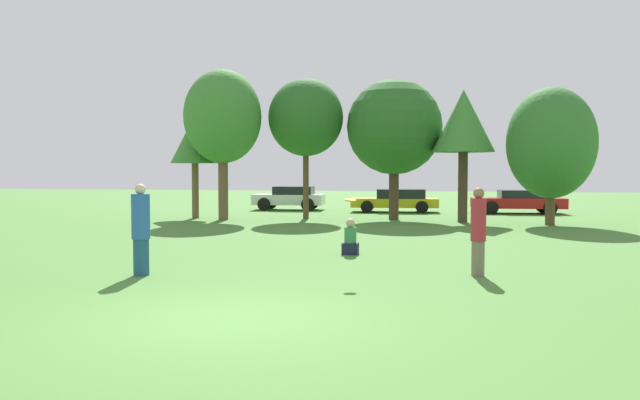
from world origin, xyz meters
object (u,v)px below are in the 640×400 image
person_catcher (478,231)px  tree_0 (195,140)px  tree_2 (306,118)px  person_thrower (141,230)px  parked_car_white (290,197)px  frisbee (351,200)px  tree_3 (394,127)px  parked_car_yellow (397,200)px  bystander_sitting (350,239)px  tree_5 (551,143)px  parked_car_red (519,201)px  tree_4 (463,122)px  tree_1 (223,117)px

person_catcher → tree_0: 18.41m
person_catcher → tree_2: tree_2 is taller
person_thrower → tree_0: 16.09m
person_catcher → parked_car_white: person_catcher is taller
tree_2 → person_catcher: bearing=-65.3°
frisbee → tree_3: (-0.14, 15.52, 2.56)m
person_catcher → tree_0: size_ratio=0.38×
tree_2 → parked_car_yellow: bearing=54.9°
parked_car_white → person_catcher: bearing=110.1°
person_catcher → bystander_sitting: (-3.04, 2.83, -0.55)m
tree_2 → parked_car_yellow: (3.80, 5.40, -3.95)m
tree_5 → parked_car_red: (-0.28, 6.99, -2.64)m
bystander_sitting → tree_0: 14.46m
parked_car_white → bystander_sitting: bearing=105.0°
tree_4 → parked_car_yellow: (-3.16, 6.13, -3.58)m
person_thrower → tree_3: bearing=65.5°
tree_1 → parked_car_yellow: tree_1 is taller
tree_1 → frisbee: bearing=-61.3°
bystander_sitting → parked_car_red: (6.44, 17.14, 0.26)m
tree_3 → parked_car_white: tree_3 is taller
tree_4 → tree_2: bearing=174.0°
parked_car_red → parked_car_yellow: bearing=-2.4°
person_catcher → tree_1: bearing=-62.2°
frisbee → parked_car_yellow: size_ratio=0.05×
tree_1 → tree_2: bearing=20.9°
tree_2 → tree_5: bearing=-8.3°
person_catcher → tree_2: bearing=-75.2°
person_catcher → frisbee: size_ratio=7.67×
tree_4 → parked_car_yellow: size_ratio=1.20×
tree_1 → parked_car_white: tree_1 is taller
tree_0 → tree_1: tree_1 is taller
tree_0 → tree_2: tree_2 is taller
frisbee → parked_car_yellow: (-0.33, 20.61, -0.93)m
tree_1 → parked_car_red: tree_1 is taller
bystander_sitting → tree_2: size_ratio=0.15×
tree_4 → parked_car_red: (3.12, 6.21, -3.57)m
frisbee → tree_3: bearing=90.5°
person_thrower → tree_4: bearing=54.6°
tree_1 → tree_5: tree_1 is taller
tree_4 → parked_car_yellow: tree_4 is taller
frisbee → tree_1: tree_1 is taller
parked_car_yellow → parked_car_red: (6.28, 0.08, 0.01)m
tree_0 → tree_5: bearing=-3.4°
tree_1 → tree_2: tree_1 is taller
person_catcher → tree_5: bearing=-115.8°
person_catcher → bystander_sitting: size_ratio=1.95×
frisbee → tree_0: tree_0 is taller
tree_1 → tree_3: (7.47, 1.64, -0.42)m
tree_2 → parked_car_red: (10.08, 5.48, -3.94)m
person_catcher → tree_3: 15.38m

